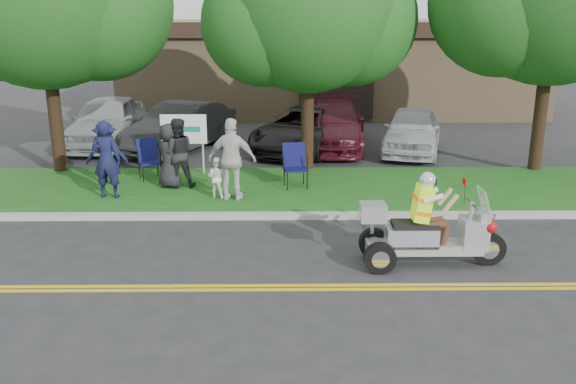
{
  "coord_description": "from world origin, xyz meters",
  "views": [
    {
      "loc": [
        -0.24,
        -9.81,
        4.47
      ],
      "look_at": [
        -0.11,
        2.0,
        0.93
      ],
      "focal_mm": 38.0,
      "sensor_mm": 36.0,
      "label": 1
    }
  ],
  "objects_px": {
    "lawn_chair_b": "(149,156)",
    "parked_car_far_left": "(107,121)",
    "parked_car_right": "(333,125)",
    "spectator_adult_left": "(107,159)",
    "spectator_adult_mid": "(177,153)",
    "parked_car_mid": "(303,130)",
    "lawn_chair_a": "(295,162)",
    "trike_scooter": "(426,233)",
    "parked_car_far_right": "(412,130)",
    "parked_car_left": "(181,127)",
    "spectator_adult_right": "(232,159)"
  },
  "relations": [
    {
      "from": "spectator_adult_mid",
      "to": "parked_car_mid",
      "type": "xyz_separation_m",
      "value": [
        3.36,
        4.65,
        -0.3
      ]
    },
    {
      "from": "parked_car_far_left",
      "to": "parked_car_left",
      "type": "distance_m",
      "value": 2.69
    },
    {
      "from": "lawn_chair_a",
      "to": "parked_car_left",
      "type": "relative_size",
      "value": 0.24
    },
    {
      "from": "parked_car_left",
      "to": "parked_car_right",
      "type": "xyz_separation_m",
      "value": [
        5.05,
        0.47,
        -0.03
      ]
    },
    {
      "from": "spectator_adult_mid",
      "to": "parked_car_mid",
      "type": "relative_size",
      "value": 0.36
    },
    {
      "from": "parked_car_right",
      "to": "trike_scooter",
      "type": "bearing_deg",
      "value": -78.15
    },
    {
      "from": "trike_scooter",
      "to": "spectator_adult_left",
      "type": "distance_m",
      "value": 7.85
    },
    {
      "from": "lawn_chair_a",
      "to": "parked_car_left",
      "type": "bearing_deg",
      "value": 118.47
    },
    {
      "from": "parked_car_mid",
      "to": "parked_car_far_left",
      "type": "bearing_deg",
      "value": -164.41
    },
    {
      "from": "spectator_adult_right",
      "to": "spectator_adult_mid",
      "type": "bearing_deg",
      "value": -24.87
    },
    {
      "from": "parked_car_mid",
      "to": "parked_car_left",
      "type": "bearing_deg",
      "value": -159.01
    },
    {
      "from": "spectator_adult_right",
      "to": "parked_car_mid",
      "type": "distance_m",
      "value": 6.05
    },
    {
      "from": "lawn_chair_a",
      "to": "spectator_adult_left",
      "type": "distance_m",
      "value": 4.62
    },
    {
      "from": "lawn_chair_b",
      "to": "parked_car_left",
      "type": "distance_m",
      "value": 3.9
    },
    {
      "from": "parked_car_far_left",
      "to": "parked_car_right",
      "type": "distance_m",
      "value": 7.65
    },
    {
      "from": "lawn_chair_b",
      "to": "parked_car_mid",
      "type": "bearing_deg",
      "value": 17.57
    },
    {
      "from": "parked_car_right",
      "to": "parked_car_far_right",
      "type": "bearing_deg",
      "value": -12.41
    },
    {
      "from": "parked_car_far_right",
      "to": "parked_car_right",
      "type": "bearing_deg",
      "value": 176.04
    },
    {
      "from": "spectator_adult_mid",
      "to": "spectator_adult_left",
      "type": "bearing_deg",
      "value": 20.78
    },
    {
      "from": "lawn_chair_b",
      "to": "parked_car_left",
      "type": "bearing_deg",
      "value": 62.16
    },
    {
      "from": "trike_scooter",
      "to": "lawn_chair_b",
      "type": "bearing_deg",
      "value": 137.4
    },
    {
      "from": "lawn_chair_b",
      "to": "spectator_adult_left",
      "type": "xyz_separation_m",
      "value": [
        -0.62,
        -1.74,
        0.34
      ]
    },
    {
      "from": "lawn_chair_b",
      "to": "parked_car_far_left",
      "type": "xyz_separation_m",
      "value": [
        -2.34,
        4.57,
        0.14
      ]
    },
    {
      "from": "parked_car_far_left",
      "to": "parked_car_mid",
      "type": "xyz_separation_m",
      "value": [
        6.62,
        -0.76,
        -0.15
      ]
    },
    {
      "from": "lawn_chair_a",
      "to": "parked_car_right",
      "type": "bearing_deg",
      "value": 65.38
    },
    {
      "from": "parked_car_right",
      "to": "lawn_chair_b",
      "type": "bearing_deg",
      "value": -133.63
    },
    {
      "from": "parked_car_far_left",
      "to": "parked_car_far_right",
      "type": "distance_m",
      "value": 10.2
    },
    {
      "from": "lawn_chair_b",
      "to": "parked_car_left",
      "type": "relative_size",
      "value": 0.23
    },
    {
      "from": "lawn_chair_a",
      "to": "parked_car_far_left",
      "type": "distance_m",
      "value": 8.24
    },
    {
      "from": "parked_car_far_right",
      "to": "spectator_adult_right",
      "type": "bearing_deg",
      "value": -119.49
    },
    {
      "from": "trike_scooter",
      "to": "spectator_adult_mid",
      "type": "xyz_separation_m",
      "value": [
        -5.24,
        4.82,
        0.38
      ]
    },
    {
      "from": "parked_car_mid",
      "to": "parked_car_far_right",
      "type": "xyz_separation_m",
      "value": [
        3.52,
        -0.33,
        0.03
      ]
    },
    {
      "from": "parked_car_far_left",
      "to": "parked_car_mid",
      "type": "relative_size",
      "value": 0.99
    },
    {
      "from": "parked_car_mid",
      "to": "parked_car_right",
      "type": "distance_m",
      "value": 1.17
    },
    {
      "from": "trike_scooter",
      "to": "spectator_adult_mid",
      "type": "relative_size",
      "value": 1.51
    },
    {
      "from": "lawn_chair_a",
      "to": "spectator_adult_mid",
      "type": "distance_m",
      "value": 2.99
    },
    {
      "from": "lawn_chair_b",
      "to": "parked_car_right",
      "type": "height_order",
      "value": "parked_car_right"
    },
    {
      "from": "spectator_adult_left",
      "to": "parked_car_mid",
      "type": "xyz_separation_m",
      "value": [
        4.9,
        5.54,
        -0.35
      ]
    },
    {
      "from": "parked_car_right",
      "to": "parked_car_far_right",
      "type": "height_order",
      "value": "parked_car_right"
    },
    {
      "from": "lawn_chair_a",
      "to": "lawn_chair_b",
      "type": "height_order",
      "value": "lawn_chair_a"
    },
    {
      "from": "lawn_chair_a",
      "to": "parked_car_far_right",
      "type": "bearing_deg",
      "value": 38.37
    },
    {
      "from": "parked_car_left",
      "to": "parked_car_far_right",
      "type": "distance_m",
      "value": 7.55
    },
    {
      "from": "lawn_chair_b",
      "to": "parked_car_far_right",
      "type": "xyz_separation_m",
      "value": [
        7.79,
        3.48,
        0.03
      ]
    },
    {
      "from": "spectator_adult_left",
      "to": "parked_car_far_left",
      "type": "relative_size",
      "value": 0.38
    },
    {
      "from": "trike_scooter",
      "to": "lawn_chair_a",
      "type": "height_order",
      "value": "trike_scooter"
    },
    {
      "from": "parked_car_far_right",
      "to": "spectator_adult_left",
      "type": "bearing_deg",
      "value": -132.75
    },
    {
      "from": "parked_car_left",
      "to": "parked_car_far_right",
      "type": "xyz_separation_m",
      "value": [
        7.54,
        -0.41,
        -0.05
      ]
    },
    {
      "from": "trike_scooter",
      "to": "parked_car_left",
      "type": "xyz_separation_m",
      "value": [
        -5.9,
        9.56,
        0.16
      ]
    },
    {
      "from": "lawn_chair_b",
      "to": "spectator_adult_left",
      "type": "bearing_deg",
      "value": -133.7
    },
    {
      "from": "parked_car_left",
      "to": "parked_car_mid",
      "type": "bearing_deg",
      "value": 22.86
    }
  ]
}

